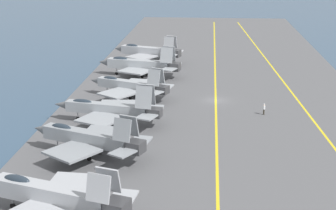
# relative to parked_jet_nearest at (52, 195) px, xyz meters

# --- Properties ---
(ground_plane) EXTENTS (2000.00, 2000.00, 0.00)m
(ground_plane) POSITION_rel_parked_jet_nearest_xyz_m (41.76, -16.18, -2.90)
(ground_plane) COLOR #334C66
(carrier_deck) EXTENTS (212.03, 51.96, 0.40)m
(carrier_deck) POSITION_rel_parked_jet_nearest_xyz_m (41.76, -16.18, -2.70)
(carrier_deck) COLOR #565659
(carrier_deck) RESTS_ON ground
(deck_stripe_foul_line) EXTENTS (190.46, 12.50, 0.01)m
(deck_stripe_foul_line) POSITION_rel_parked_jet_nearest_xyz_m (41.76, -30.47, -2.50)
(deck_stripe_foul_line) COLOR yellow
(deck_stripe_foul_line) RESTS_ON carrier_deck
(deck_stripe_centerline) EXTENTS (190.82, 0.36, 0.01)m
(deck_stripe_centerline) POSITION_rel_parked_jet_nearest_xyz_m (41.76, -16.18, -2.50)
(deck_stripe_centerline) COLOR yellow
(deck_stripe_centerline) RESTS_ON carrier_deck
(parked_jet_nearest) EXTENTS (13.53, 16.95, 6.06)m
(parked_jet_nearest) POSITION_rel_parked_jet_nearest_xyz_m (0.00, 0.00, 0.00)
(parked_jet_nearest) COLOR #A8AAAF
(parked_jet_nearest) RESTS_ON carrier_deck
(parked_jet_second) EXTENTS (13.06, 16.47, 6.11)m
(parked_jet_second) POSITION_rel_parked_jet_nearest_xyz_m (15.56, 0.09, -0.02)
(parked_jet_second) COLOR gray
(parked_jet_second) RESTS_ON carrier_deck
(parked_jet_third) EXTENTS (13.13, 17.18, 6.43)m
(parked_jet_third) POSITION_rel_parked_jet_nearest_xyz_m (28.24, -0.18, -0.15)
(parked_jet_third) COLOR #93999E
(parked_jet_third) RESTS_ON carrier_deck
(parked_jet_fourth) EXTENTS (13.53, 15.71, 5.85)m
(parked_jet_fourth) POSITION_rel_parked_jet_nearest_xyz_m (41.88, -1.12, -0.20)
(parked_jet_fourth) COLOR #9EA3A8
(parked_jet_fourth) RESTS_ON carrier_deck
(parked_jet_fifth) EXTENTS (12.01, 17.53, 6.49)m
(parked_jet_fifth) POSITION_rel_parked_jet_nearest_xyz_m (57.53, -0.79, 0.01)
(parked_jet_fifth) COLOR #9EA3A8
(parked_jet_fifth) RESTS_ON carrier_deck
(parked_jet_sixth) EXTENTS (13.30, 16.37, 6.51)m
(parked_jet_sixth) POSITION_rel_parked_jet_nearest_xyz_m (70.20, -0.88, 0.23)
(parked_jet_sixth) COLOR #A8AAAF
(parked_jet_sixth) RESTS_ON carrier_deck
(crew_white_vest) EXTENTS (0.44, 0.36, 1.84)m
(crew_white_vest) POSITION_rel_parked_jet_nearest_xyz_m (34.44, -23.74, -1.49)
(crew_white_vest) COLOR #383328
(crew_white_vest) RESTS_ON carrier_deck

